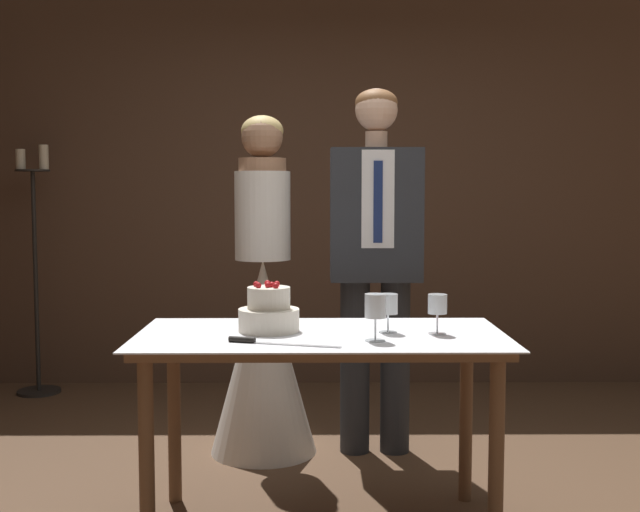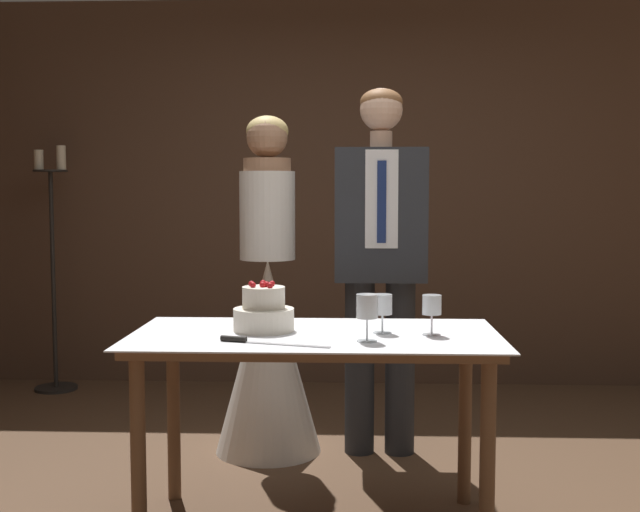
% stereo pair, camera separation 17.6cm
% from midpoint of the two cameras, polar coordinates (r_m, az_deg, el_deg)
% --- Properties ---
extents(wall_back, '(5.49, 0.12, 2.62)m').
position_cam_midpoint_polar(wall_back, '(5.56, -0.28, 4.41)').
color(wall_back, '#513828').
rests_on(wall_back, ground_plane).
extents(cake_table, '(1.43, 0.75, 0.78)m').
position_cam_midpoint_polar(cake_table, '(3.15, -1.54, -7.22)').
color(cake_table, brown).
rests_on(cake_table, ground_plane).
extents(tiered_cake, '(0.24, 0.24, 0.20)m').
position_cam_midpoint_polar(tiered_cake, '(3.17, -5.25, -4.04)').
color(tiered_cake, silver).
rests_on(tiered_cake, cake_table).
extents(cake_knife, '(0.41, 0.14, 0.02)m').
position_cam_midpoint_polar(cake_knife, '(2.94, -5.85, -6.08)').
color(cake_knife, silver).
rests_on(cake_knife, cake_table).
extents(wine_glass_near, '(0.07, 0.07, 0.16)m').
position_cam_midpoint_polar(wine_glass_near, '(3.12, 6.75, -3.58)').
color(wine_glass_near, silver).
rests_on(wine_glass_near, cake_table).
extents(wine_glass_middle, '(0.08, 0.08, 0.18)m').
position_cam_midpoint_polar(wine_glass_middle, '(2.95, 2.26, -3.68)').
color(wine_glass_middle, silver).
rests_on(wine_glass_middle, cake_table).
extents(wine_glass_far, '(0.08, 0.08, 0.15)m').
position_cam_midpoint_polar(wine_glass_far, '(3.13, 3.26, -3.59)').
color(wine_glass_far, silver).
rests_on(wine_glass_far, cake_table).
extents(bride, '(0.54, 0.54, 1.71)m').
position_cam_midpoint_polar(bride, '(4.09, -5.30, -5.28)').
color(bride, white).
rests_on(bride, ground_plane).
extents(groom, '(0.46, 0.25, 1.84)m').
position_cam_midpoint_polar(groom, '(4.03, 2.74, 0.55)').
color(groom, '#282B30').
rests_on(groom, ground_plane).
extents(candle_stand, '(0.28, 0.28, 1.63)m').
position_cam_midpoint_polar(candle_stand, '(5.59, -20.40, -1.46)').
color(candle_stand, black).
rests_on(candle_stand, ground_plane).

